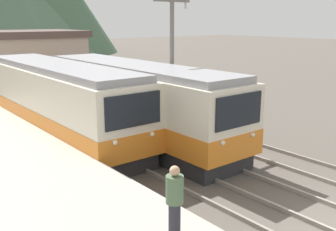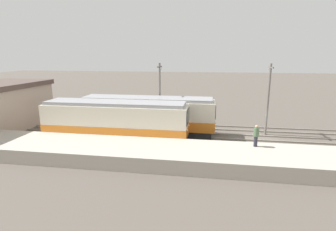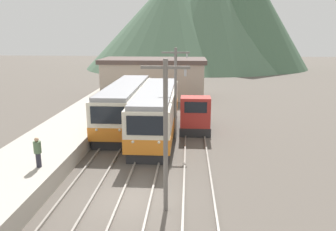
{
  "view_description": "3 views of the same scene",
  "coord_description": "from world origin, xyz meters",
  "px_view_note": "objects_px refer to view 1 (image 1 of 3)",
  "views": [
    {
      "loc": [
        -9.84,
        -4.51,
        5.55
      ],
      "look_at": [
        0.21,
        8.04,
        1.62
      ],
      "focal_mm": 42.0,
      "sensor_mm": 36.0,
      "label": 1
    },
    {
      "loc": [
        -23.67,
        4.75,
        7.41
      ],
      "look_at": [
        -0.03,
        8.51,
        1.94
      ],
      "focal_mm": 28.0,
      "sensor_mm": 36.0,
      "label": 2
    },
    {
      "loc": [
        2.63,
        -13.91,
        7.72
      ],
      "look_at": [
        1.21,
        8.77,
        1.99
      ],
      "focal_mm": 35.0,
      "sensor_mm": 36.0,
      "label": 3
    }
  ],
  "objects_px": {
    "catenary_mast_mid": "(172,61)",
    "person_on_platform": "(175,198)",
    "shunting_locomotive": "(166,101)",
    "commuter_train_left": "(59,105)",
    "commuter_train_center": "(135,104)"
  },
  "relations": [
    {
      "from": "catenary_mast_mid",
      "to": "person_on_platform",
      "type": "distance_m",
      "value": 10.79
    },
    {
      "from": "commuter_train_center",
      "to": "shunting_locomotive",
      "type": "height_order",
      "value": "commuter_train_center"
    },
    {
      "from": "person_on_platform",
      "to": "catenary_mast_mid",
      "type": "bearing_deg",
      "value": 51.07
    },
    {
      "from": "commuter_train_left",
      "to": "person_on_platform",
      "type": "xyz_separation_m",
      "value": [
        -2.38,
        -11.35,
        0.21
      ]
    },
    {
      "from": "shunting_locomotive",
      "to": "catenary_mast_mid",
      "type": "height_order",
      "value": "catenary_mast_mid"
    },
    {
      "from": "catenary_mast_mid",
      "to": "commuter_train_center",
      "type": "bearing_deg",
      "value": 148.4
    },
    {
      "from": "commuter_train_center",
      "to": "shunting_locomotive",
      "type": "bearing_deg",
      "value": 25.18
    },
    {
      "from": "commuter_train_left",
      "to": "catenary_mast_mid",
      "type": "bearing_deg",
      "value": -35.47
    },
    {
      "from": "catenary_mast_mid",
      "to": "person_on_platform",
      "type": "xyz_separation_m",
      "value": [
        -6.69,
        -8.28,
        -1.79
      ]
    },
    {
      "from": "commuter_train_left",
      "to": "person_on_platform",
      "type": "distance_m",
      "value": 11.6
    },
    {
      "from": "commuter_train_left",
      "to": "shunting_locomotive",
      "type": "height_order",
      "value": "commuter_train_left"
    },
    {
      "from": "commuter_train_center",
      "to": "commuter_train_left",
      "type": "bearing_deg",
      "value": 142.59
    },
    {
      "from": "commuter_train_left",
      "to": "commuter_train_center",
      "type": "bearing_deg",
      "value": -37.41
    },
    {
      "from": "commuter_train_left",
      "to": "person_on_platform",
      "type": "relative_size",
      "value": 7.94
    },
    {
      "from": "catenary_mast_mid",
      "to": "person_on_platform",
      "type": "bearing_deg",
      "value": -128.93
    }
  ]
}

